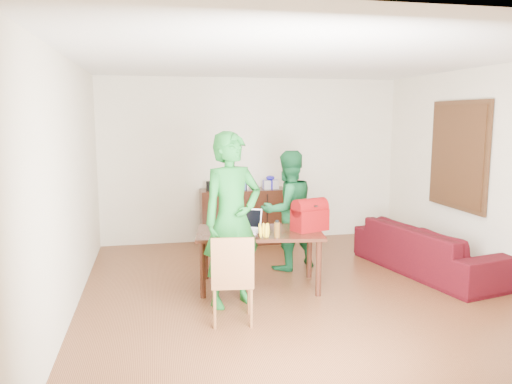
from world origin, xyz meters
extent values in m
cube|color=#411F10|center=(0.00, 0.00, -0.05)|extent=(5.00, 5.50, 0.10)
cube|color=white|center=(0.00, 0.00, 2.75)|extent=(5.00, 5.50, 0.10)
cube|color=beige|center=(0.00, 2.80, 1.35)|extent=(5.00, 0.10, 2.70)
cube|color=beige|center=(0.00, -2.80, 1.35)|extent=(5.00, 0.10, 2.70)
cube|color=beige|center=(-2.55, 0.00, 1.35)|extent=(0.10, 5.50, 2.70)
cube|color=beige|center=(2.55, 0.00, 1.35)|extent=(0.10, 5.50, 2.70)
cube|color=#3F2614|center=(2.46, 0.70, 1.55)|extent=(0.04, 1.28, 1.48)
cube|color=#452A14|center=(2.43, 0.70, 1.55)|extent=(0.01, 1.18, 1.36)
cube|color=black|center=(-0.20, 2.51, 0.45)|extent=(1.40, 0.45, 0.90)
cube|color=black|center=(-0.70, 2.51, 0.97)|extent=(0.20, 0.14, 0.14)
cube|color=silver|center=(0.25, 2.51, 0.97)|extent=(0.24, 0.22, 0.14)
ellipsoid|color=#221BB3|center=(0.25, 2.51, 1.08)|extent=(0.14, 0.14, 0.07)
cube|color=black|center=(-0.39, 0.35, 0.68)|extent=(1.61, 1.06, 0.04)
cylinder|color=black|center=(-1.11, 0.12, 0.33)|extent=(0.07, 0.07, 0.66)
cylinder|color=black|center=(0.22, -0.09, 0.33)|extent=(0.07, 0.07, 0.66)
cylinder|color=black|center=(-1.00, 0.79, 0.33)|extent=(0.07, 0.07, 0.66)
cylinder|color=black|center=(0.32, 0.59, 0.33)|extent=(0.07, 0.07, 0.66)
cube|color=brown|center=(-0.88, -0.61, 0.43)|extent=(0.46, 0.45, 0.05)
cube|color=brown|center=(-0.90, -0.79, 0.68)|extent=(0.42, 0.08, 0.47)
imported|color=#145D1E|center=(-0.80, -0.14, 0.96)|extent=(0.82, 0.67, 1.92)
imported|color=#125228|center=(0.15, 1.03, 0.81)|extent=(0.93, 0.82, 1.62)
cube|color=white|center=(-0.59, 0.35, 0.71)|extent=(0.44, 0.38, 0.02)
cube|color=black|center=(-0.59, 0.35, 0.84)|extent=(0.37, 0.23, 0.23)
cylinder|color=#583714|center=(-0.26, 0.00, 0.80)|extent=(0.08, 0.08, 0.20)
cube|color=#710707|center=(0.22, 0.27, 0.86)|extent=(0.47, 0.36, 0.31)
imported|color=#37070E|center=(1.95, 0.48, 0.32)|extent=(1.30, 2.32, 0.64)
camera|label=1|loc=(-1.62, -5.41, 2.07)|focal=35.00mm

